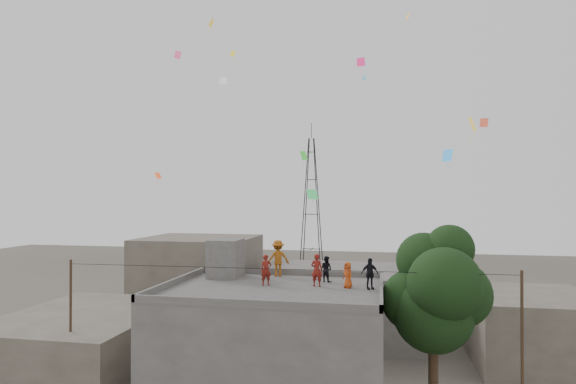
% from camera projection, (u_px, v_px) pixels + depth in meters
% --- Properties ---
extents(main_building, '(10.00, 8.00, 6.10)m').
position_uv_depth(main_building, '(274.00, 354.00, 22.34)').
color(main_building, '#514F4C').
rests_on(main_building, ground).
extents(parapet, '(10.00, 8.00, 0.30)m').
position_uv_depth(parapet, '(274.00, 285.00, 22.37)').
color(parapet, '#514F4C').
rests_on(parapet, main_building).
extents(stair_head_box, '(1.60, 1.80, 2.00)m').
position_uv_depth(stair_head_box, '(226.00, 258.00, 25.54)').
color(stair_head_box, '#514F4C').
rests_on(stair_head_box, main_building).
extents(neighbor_west, '(8.00, 10.00, 4.00)m').
position_uv_depth(neighbor_west, '(86.00, 349.00, 26.39)').
color(neighbor_west, '#564D44').
rests_on(neighbor_west, ground).
extents(neighbor_north, '(12.00, 9.00, 5.00)m').
position_uv_depth(neighbor_north, '(341.00, 303.00, 35.69)').
color(neighbor_north, '#514F4C').
rests_on(neighbor_north, ground).
extents(neighbor_northwest, '(9.00, 8.00, 7.00)m').
position_uv_depth(neighbor_northwest, '(199.00, 279.00, 39.96)').
color(neighbor_northwest, '#564D44').
rests_on(neighbor_northwest, ground).
extents(neighbor_east, '(7.00, 8.00, 4.40)m').
position_uv_depth(neighbor_east, '(532.00, 330.00, 29.47)').
color(neighbor_east, '#564D44').
rests_on(neighbor_east, ground).
extents(tree, '(4.90, 4.60, 9.10)m').
position_uv_depth(tree, '(437.00, 292.00, 21.55)').
color(tree, black).
rests_on(tree, ground).
extents(utility_line, '(20.12, 0.62, 7.40)m').
position_uv_depth(utility_line, '(278.00, 346.00, 21.02)').
color(utility_line, black).
rests_on(utility_line, ground).
extents(transmission_tower, '(2.97, 2.97, 20.01)m').
position_uv_depth(transmission_tower, '(311.00, 207.00, 62.42)').
color(transmission_tower, black).
rests_on(transmission_tower, ground).
extents(person_red_adult, '(0.61, 0.44, 1.55)m').
position_uv_depth(person_red_adult, '(317.00, 270.00, 22.90)').
color(person_red_adult, maroon).
rests_on(person_red_adult, main_building).
extents(person_orange_child, '(0.68, 0.70, 1.21)m').
position_uv_depth(person_orange_child, '(348.00, 275.00, 22.48)').
color(person_orange_child, '#C74616').
rests_on(person_orange_child, main_building).
extents(person_dark_child, '(0.78, 0.73, 1.29)m').
position_uv_depth(person_dark_child, '(326.00, 269.00, 24.11)').
color(person_dark_child, black).
rests_on(person_dark_child, main_building).
extents(person_dark_adult, '(0.91, 0.67, 1.43)m').
position_uv_depth(person_dark_adult, '(370.00, 274.00, 22.19)').
color(person_dark_adult, black).
rests_on(person_dark_adult, main_building).
extents(person_orange_adult, '(1.43, 1.18, 1.93)m').
position_uv_depth(person_orange_adult, '(278.00, 258.00, 25.82)').
color(person_orange_adult, '#984D11').
rests_on(person_orange_adult, main_building).
extents(person_red_child, '(0.64, 0.58, 1.47)m').
position_uv_depth(person_red_child, '(266.00, 270.00, 23.17)').
color(person_red_child, maroon).
rests_on(person_red_child, main_building).
extents(kites, '(19.35, 17.10, 12.95)m').
position_uv_depth(kites, '(331.00, 104.00, 27.48)').
color(kites, '#FF511A').
rests_on(kites, ground).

